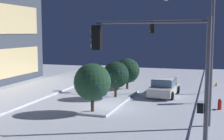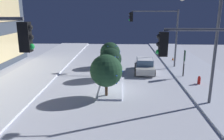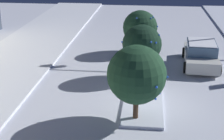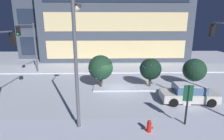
# 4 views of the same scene
# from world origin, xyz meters

# --- Properties ---
(ground) EXTENTS (52.00, 52.00, 0.00)m
(ground) POSITION_xyz_m (0.00, 0.00, 0.00)
(ground) COLOR silver
(median_strip) EXTENTS (9.00, 1.80, 0.14)m
(median_strip) POSITION_xyz_m (2.42, 0.27, 0.07)
(median_strip) COLOR silver
(median_strip) RESTS_ON ground
(car_near) EXTENTS (4.51, 2.27, 1.49)m
(car_near) POSITION_xyz_m (5.86, -3.03, 0.71)
(car_near) COLOR silver
(car_near) RESTS_ON ground
(decorated_tree_median) EXTENTS (2.41, 2.47, 3.28)m
(decorated_tree_median) POSITION_xyz_m (-1.36, 0.54, 2.07)
(decorated_tree_median) COLOR #473323
(decorated_tree_median) RESTS_ON ground
(decorated_tree_left_of_median) EXTENTS (2.28, 2.31, 2.87)m
(decorated_tree_left_of_median) POSITION_xyz_m (8.03, 0.72, 1.72)
(decorated_tree_left_of_median) COLOR #473323
(decorated_tree_left_of_median) RESTS_ON ground
(decorated_tree_right_of_median) EXTENTS (2.16, 2.17, 2.97)m
(decorated_tree_right_of_median) POSITION_xyz_m (3.52, 0.47, 1.91)
(decorated_tree_right_of_median) COLOR #473323
(decorated_tree_right_of_median) RESTS_ON ground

